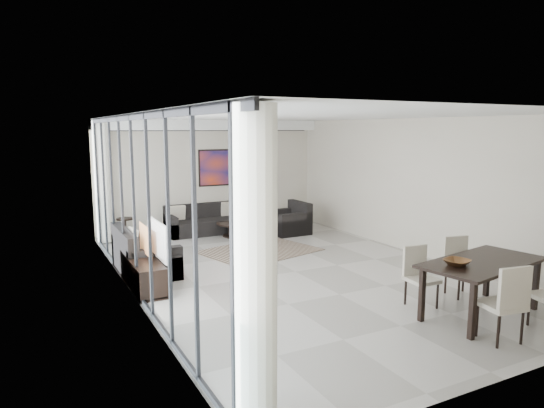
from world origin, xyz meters
TOP-DOWN VIEW (x-y plane):
  - room_shell at (0.46, 0.00)m, footprint 6.00×9.00m
  - window_wall at (-2.86, 0.00)m, footprint 0.37×8.95m
  - soffit at (0.00, 4.30)m, footprint 5.98×0.40m
  - painting at (0.50, 4.47)m, footprint 1.68×0.04m
  - chandelier at (0.30, 2.50)m, footprint 0.66×0.66m
  - rug at (0.08, 1.73)m, footprint 2.73×2.34m
  - coffee_table at (0.24, 3.36)m, footprint 1.01×1.01m
  - bowl_coffee at (0.18, 3.30)m, footprint 0.27×0.27m
  - sofa_main at (-0.31, 4.07)m, footprint 2.04×0.84m
  - loveseat at (-2.55, 1.31)m, footprint 0.95×1.69m
  - armchair at (1.59, 3.05)m, footprint 0.92×0.97m
  - side_table at (-2.33, 4.15)m, footprint 0.40×0.40m
  - tv_console at (-2.76, 0.40)m, footprint 0.45×1.59m
  - television at (-2.60, 0.34)m, footprint 0.15×1.10m
  - dining_table at (1.28, -3.10)m, footprint 2.08×1.29m
  - dining_chair_sw at (0.77, -3.90)m, footprint 0.54×0.54m
  - dining_chair_nw at (0.79, -2.37)m, footprint 0.45×0.45m
  - dining_chair_ne at (1.73, -2.30)m, footprint 0.51×0.51m
  - bowl_dining at (0.78, -3.09)m, footprint 0.42×0.42m

SIDE VIEW (x-z plane):
  - rug at x=0.08m, z-range 0.00..0.01m
  - coffee_table at x=0.24m, z-range 0.02..0.38m
  - tv_console at x=-2.76m, z-range 0.00..0.50m
  - sofa_main at x=-0.31m, z-range -0.12..0.62m
  - armchair at x=1.59m, z-range -0.13..0.68m
  - loveseat at x=-2.55m, z-range -0.14..0.71m
  - side_table at x=-2.33m, z-range 0.09..0.65m
  - bowl_coffee at x=0.18m, z-range 0.36..0.43m
  - dining_chair_nw at x=0.79m, z-range 0.07..0.98m
  - dining_chair_ne at x=1.73m, z-range 0.07..1.01m
  - dining_chair_sw at x=0.77m, z-range 0.08..1.09m
  - dining_table at x=1.28m, z-range 0.32..1.13m
  - television at x=-2.60m, z-range 0.50..1.13m
  - bowl_dining at x=0.78m, z-range 0.81..0.89m
  - room_shell at x=0.46m, z-range 0.00..2.90m
  - window_wall at x=-2.86m, z-range 0.02..2.92m
  - painting at x=0.50m, z-range 1.16..2.14m
  - chandelier at x=0.30m, z-range 2.00..2.71m
  - soffit at x=0.00m, z-range 2.64..2.90m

